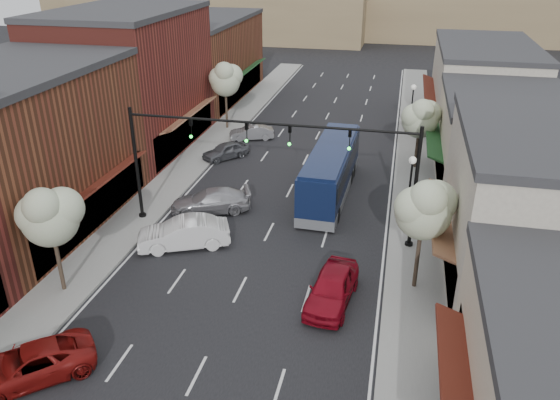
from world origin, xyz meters
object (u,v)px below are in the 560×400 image
Objects in this scene: parked_car_d at (226,151)px; lamp_post_near at (411,180)px; red_hatchback at (332,288)px; parked_car_b at (184,233)px; parked_car_a at (30,364)px; parked_car_e at (252,132)px; parked_car_c at (211,201)px; coach_bus at (331,170)px; lamp_post_far at (412,101)px; tree_left_far at (225,79)px; tree_left_near at (49,214)px; tree_right_near at (425,207)px; signal_mast_right at (371,167)px; signal_mast_left at (173,150)px; tree_right_far at (421,117)px.

lamp_post_near is at bearing 9.07° from parked_car_d.
red_hatchback is 9.33m from parked_car_b.
parked_car_a is 29.25m from parked_car_e.
parked_car_b reaches higher than parked_car_c.
parked_car_e is at bearing 163.16° from parked_car_c.
lamp_post_far is at bearing 71.81° from coach_bus.
tree_left_far reaches higher than coach_bus.
lamp_post_far is 0.94× the size of red_hatchback.
lamp_post_far is (16.05, 28.06, -1.22)m from tree_left_near.
red_hatchback is at bearing -97.21° from lamp_post_far.
red_hatchback is 1.26× the size of parked_car_e.
tree_right_near is at bearing 81.23° from parked_car_a.
signal_mast_right is 22.68m from tree_left_far.
parked_car_b is at bearing -156.69° from lamp_post_near.
tree_left_near is at bearing -164.52° from red_hatchback.
tree_right_near reaches higher than lamp_post_far.
tree_right_far is at bearing 40.54° from signal_mast_left.
parked_car_d is at bearing 170.45° from parked_car_c.
signal_mast_right reaches higher than tree_left_far.
signal_mast_left is 12.39m from red_hatchback.
parked_car_d is at bearing -175.82° from tree_right_far.
coach_bus is (8.36, 5.95, -2.86)m from signal_mast_left.
tree_left_near is 1.51× the size of parked_car_d.
parked_car_e is at bearing 121.06° from parked_car_d.
tree_left_far is 8.37m from parked_car_d.
signal_mast_left is 18.14m from tree_left_far.
parked_car_a reaches higher than parked_car_d.
tree_left_far is 21.34m from parked_car_b.
signal_mast_left is 4.54m from parked_car_c.
tree_right_far reaches higher than lamp_post_near.
tree_right_near is 1.10× the size of tree_right_far.
tree_right_near reaches higher than parked_car_c.
tree_left_near is 1.52× the size of parked_car_e.
parked_car_c is at bearing 169.43° from signal_mast_right.
signal_mast_left reaches higher than lamp_post_far.
coach_bus is 10.22m from parked_car_d.
lamp_post_far is 1.18× the size of parked_car_d.
coach_bus is at bearing 119.27° from tree_right_near.
tree_left_far is at bearing 124.48° from red_hatchback.
tree_right_far is at bearing 53.49° from parked_car_e.
red_hatchback is 23.90m from parked_car_e.
parked_car_c is (-12.55, -10.11, -3.27)m from tree_right_far.
tree_left_near reaches higher than lamp_post_near.
signal_mast_right is 20.19m from lamp_post_far.
tree_left_far is (-2.63, 17.95, -0.02)m from signal_mast_left.
signal_mast_right is at bearing -102.85° from tree_right_far.
tree_right_far is at bearing 115.40° from parked_car_b.
parked_car_c is (2.00, 15.34, 0.04)m from parked_car_a.
tree_left_near is 11.24m from parked_car_c.
parked_car_b is (-12.55, -14.61, -3.16)m from tree_right_far.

